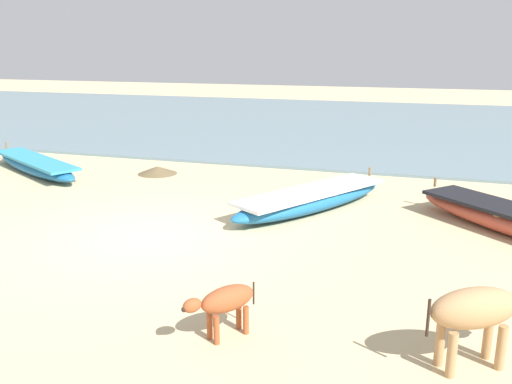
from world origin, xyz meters
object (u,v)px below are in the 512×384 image
fishing_boat_3 (35,165)px  calf_near_rust (225,301)px  fishing_boat_4 (311,199)px  cow_adult_tan (479,311)px

fishing_boat_3 → calf_near_rust: bearing=170.0°
fishing_boat_3 → fishing_boat_4: (8.21, -1.24, 0.03)m
calf_near_rust → cow_adult_tan: bearing=131.8°
fishing_boat_4 → calf_near_rust: size_ratio=4.70×
fishing_boat_3 → cow_adult_tan: 12.98m
fishing_boat_4 → cow_adult_tan: (2.97, -5.35, 0.43)m
fishing_boat_4 → cow_adult_tan: bearing=-119.6°
cow_adult_tan → calf_near_rust: size_ratio=1.50×
fishing_boat_3 → fishing_boat_4: size_ratio=1.06×
fishing_boat_3 → calf_near_rust: calf_near_rust is taller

